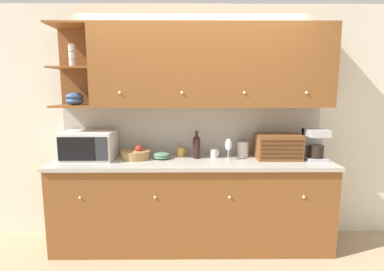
# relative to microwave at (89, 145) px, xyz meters

# --- Properties ---
(ground_plane) EXTENTS (24.00, 24.00, 0.00)m
(ground_plane) POSITION_rel_microwave_xyz_m (1.10, 0.24, -1.10)
(ground_plane) COLOR tan
(wall_back) EXTENTS (5.30, 0.06, 2.60)m
(wall_back) POSITION_rel_microwave_xyz_m (1.10, 0.27, 0.20)
(wall_back) COLOR silver
(wall_back) RESTS_ON ground_plane
(counter_unit) EXTENTS (2.92, 0.63, 0.95)m
(counter_unit) POSITION_rel_microwave_xyz_m (1.10, -0.06, -0.63)
(counter_unit) COLOR brown
(counter_unit) RESTS_ON ground_plane
(backsplash_panel) EXTENTS (2.90, 0.01, 0.56)m
(backsplash_panel) POSITION_rel_microwave_xyz_m (1.10, 0.24, 0.13)
(backsplash_panel) COLOR #B7B2A8
(backsplash_panel) RESTS_ON counter_unit
(upper_cabinets) EXTENTS (2.90, 0.40, 0.84)m
(upper_cabinets) POSITION_rel_microwave_xyz_m (1.27, 0.05, 0.82)
(upper_cabinets) COLOR brown
(upper_cabinets) RESTS_ON backsplash_panel
(microwave) EXTENTS (0.54, 0.40, 0.30)m
(microwave) POSITION_rel_microwave_xyz_m (0.00, 0.00, 0.00)
(microwave) COLOR silver
(microwave) RESTS_ON counter_unit
(fruit_basket) EXTENTS (0.31, 0.31, 0.15)m
(fruit_basket) POSITION_rel_microwave_xyz_m (0.49, 0.02, -0.10)
(fruit_basket) COLOR #A87F4C
(fruit_basket) RESTS_ON counter_unit
(bowl_stack_on_counter) EXTENTS (0.19, 0.19, 0.07)m
(bowl_stack_on_counter) POSITION_rel_microwave_xyz_m (0.77, 0.02, -0.12)
(bowl_stack_on_counter) COLOR slate
(bowl_stack_on_counter) RESTS_ON counter_unit
(mug_blue_second) EXTENTS (0.10, 0.09, 0.10)m
(mug_blue_second) POSITION_rel_microwave_xyz_m (0.98, 0.14, -0.10)
(mug_blue_second) COLOR gold
(mug_blue_second) RESTS_ON counter_unit
(wine_bottle) EXTENTS (0.08, 0.08, 0.30)m
(wine_bottle) POSITION_rel_microwave_xyz_m (1.15, 0.04, -0.01)
(wine_bottle) COLOR black
(wine_bottle) RESTS_ON counter_unit
(mug) EXTENTS (0.10, 0.08, 0.10)m
(mug) POSITION_rel_microwave_xyz_m (1.34, 0.07, -0.10)
(mug) COLOR silver
(mug) RESTS_ON counter_unit
(wine_glass) EXTENTS (0.07, 0.07, 0.23)m
(wine_glass) POSITION_rel_microwave_xyz_m (1.48, -0.04, 0.00)
(wine_glass) COLOR silver
(wine_glass) RESTS_ON counter_unit
(storage_canister) EXTENTS (0.13, 0.13, 0.18)m
(storage_canister) POSITION_rel_microwave_xyz_m (1.67, 0.12, -0.06)
(storage_canister) COLOR silver
(storage_canister) RESTS_ON counter_unit
(bread_box) EXTENTS (0.47, 0.29, 0.27)m
(bread_box) POSITION_rel_microwave_xyz_m (2.02, 0.00, -0.02)
(bread_box) COLOR brown
(bread_box) RESTS_ON counter_unit
(coffee_maker) EXTENTS (0.21, 0.25, 0.33)m
(coffee_maker) POSITION_rel_microwave_xyz_m (2.40, -0.02, 0.01)
(coffee_maker) COLOR #B7B7BC
(coffee_maker) RESTS_ON counter_unit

